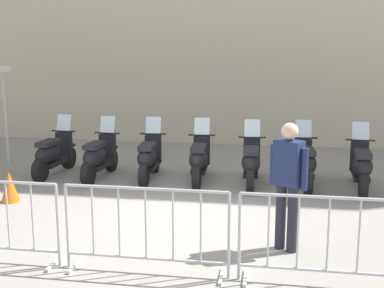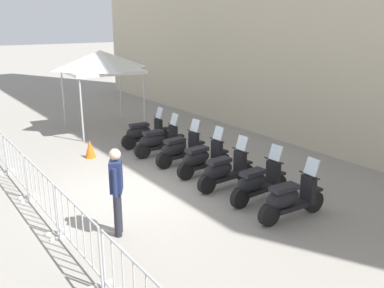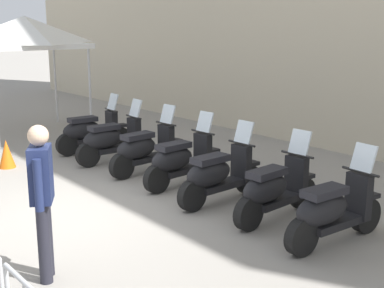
{
  "view_description": "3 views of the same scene",
  "coord_description": "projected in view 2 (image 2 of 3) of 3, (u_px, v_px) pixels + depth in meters",
  "views": [
    {
      "loc": [
        2.03,
        -7.38,
        2.67
      ],
      "look_at": [
        -0.17,
        1.56,
        0.89
      ],
      "focal_mm": 46.4,
      "sensor_mm": 36.0,
      "label": 1
    },
    {
      "loc": [
        8.87,
        -3.55,
        4.04
      ],
      "look_at": [
        -0.23,
        1.85,
        0.88
      ],
      "focal_mm": 39.94,
      "sensor_mm": 36.0,
      "label": 2
    },
    {
      "loc": [
        7.01,
        -2.75,
        2.77
      ],
      "look_at": [
        0.27,
        2.05,
        0.84
      ],
      "focal_mm": 49.11,
      "sensor_mm": 36.0,
      "label": 3
    }
  ],
  "objects": [
    {
      "name": "motorcycle_2",
      "position": [
        180.0,
        149.0,
        12.04
      ],
      "size": [
        0.62,
        1.72,
        1.24
      ],
      "color": "black",
      "rests_on": "ground"
    },
    {
      "name": "motorcycle_1",
      "position": [
        158.0,
        141.0,
        12.83
      ],
      "size": [
        0.56,
        1.72,
        1.24
      ],
      "color": "black",
      "rests_on": "ground"
    },
    {
      "name": "officer_near_row_end",
      "position": [
        117.0,
        187.0,
        8.0
      ],
      "size": [
        0.5,
        0.36,
        1.73
      ],
      "color": "#23232D",
      "rests_on": "ground"
    },
    {
      "name": "motorcycle_3",
      "position": [
        202.0,
        159.0,
        11.23
      ],
      "size": [
        0.6,
        1.72,
        1.24
      ],
      "color": "black",
      "rests_on": "ground"
    },
    {
      "name": "motorcycle_5",
      "position": [
        257.0,
        183.0,
        9.6
      ],
      "size": [
        0.61,
        1.72,
        1.24
      ],
      "color": "black",
      "rests_on": "ground"
    },
    {
      "name": "ground_plane",
      "position": [
        130.0,
        193.0,
        10.2
      ],
      "size": [
        120.0,
        120.0,
        0.0
      ],
      "primitive_type": "plane",
      "color": "gray"
    },
    {
      "name": "motorcycle_0",
      "position": [
        144.0,
        133.0,
        13.7
      ],
      "size": [
        0.56,
        1.72,
        1.24
      ],
      "color": "black",
      "rests_on": "ground"
    },
    {
      "name": "canopy_tent",
      "position": [
        101.0,
        61.0,
        15.18
      ],
      "size": [
        2.52,
        2.52,
        2.91
      ],
      "color": "silver",
      "rests_on": "ground"
    },
    {
      "name": "traffic_cone",
      "position": [
        90.0,
        149.0,
        12.69
      ],
      "size": [
        0.32,
        0.32,
        0.55
      ],
      "primitive_type": "cone",
      "color": "orange",
      "rests_on": "ground"
    },
    {
      "name": "barrier_segment_2",
      "position": [
        40.0,
        192.0,
        8.91
      ],
      "size": [
        2.02,
        0.58,
        1.07
      ],
      "color": "#B2B5B7",
      "rests_on": "ground"
    },
    {
      "name": "motorcycle_4",
      "position": [
        224.0,
        171.0,
        10.36
      ],
      "size": [
        0.58,
        1.73,
        1.24
      ],
      "color": "black",
      "rests_on": "ground"
    },
    {
      "name": "barrier_segment_1",
      "position": [
        15.0,
        165.0,
        10.56
      ],
      "size": [
        2.02,
        0.58,
        1.07
      ],
      "color": "#B2B5B7",
      "rests_on": "ground"
    },
    {
      "name": "barrier_segment_3",
      "position": [
        77.0,
        232.0,
        7.26
      ],
      "size": [
        2.02,
        0.58,
        1.07
      ],
      "color": "#B2B5B7",
      "rests_on": "ground"
    },
    {
      "name": "motorcycle_6",
      "position": [
        290.0,
        199.0,
        8.75
      ],
      "size": [
        0.56,
        1.72,
        1.24
      ],
      "color": "black",
      "rests_on": "ground"
    }
  ]
}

